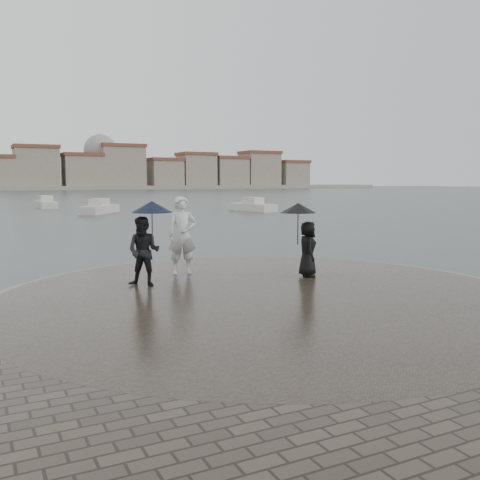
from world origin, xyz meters
TOP-DOWN VIEW (x-y plane):
  - ground at (0.00, 0.00)m, footprint 400.00×400.00m
  - kerb_ring at (0.00, 3.50)m, footprint 12.50×12.50m
  - quay_tip at (0.00, 3.50)m, footprint 11.90×11.90m
  - statue at (-0.74, 6.83)m, footprint 0.86×0.67m
  - visitor_left at (-2.10, 5.66)m, footprint 1.27×1.10m
  - visitor_right at (1.98, 4.96)m, footprint 1.09×1.01m
  - boats at (3.95, 40.71)m, footprint 27.40×26.41m

SIDE VIEW (x-z plane):
  - ground at x=0.00m, z-range 0.00..0.00m
  - kerb_ring at x=0.00m, z-range 0.00..0.32m
  - quay_tip at x=0.00m, z-range 0.00..0.36m
  - boats at x=3.95m, z-range -0.37..1.13m
  - statue at x=-0.74m, z-range 0.36..2.47m
  - visitor_right at x=1.98m, z-range 0.48..2.43m
  - visitor_left at x=-2.10m, z-range 0.44..2.48m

